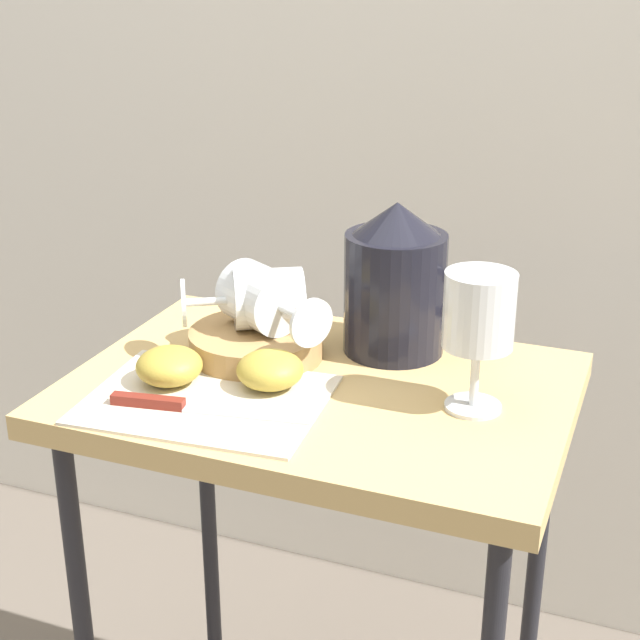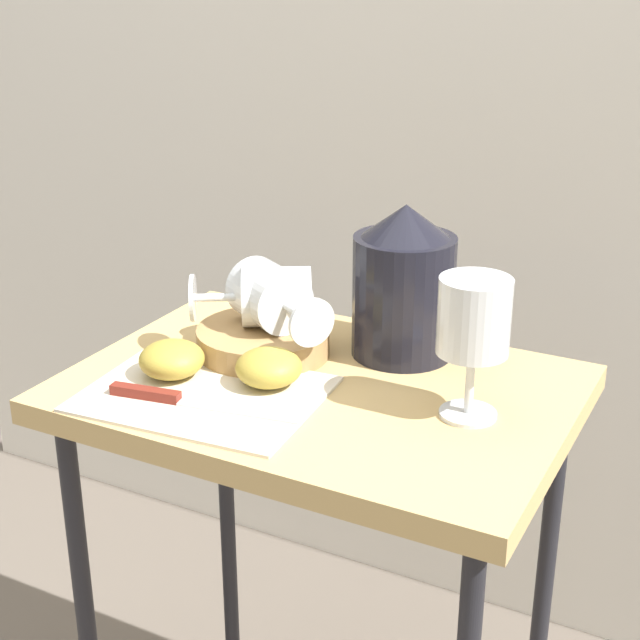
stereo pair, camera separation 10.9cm
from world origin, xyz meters
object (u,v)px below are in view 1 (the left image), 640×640
wine_glass_upright (478,319)px  wine_glass_tipped_near (263,298)px  table (320,439)px  pitcher (396,292)px  apple_half_left (169,366)px  knife (180,406)px  basket_tray (256,344)px  wine_glass_tipped_far (265,299)px  apple_half_right (270,370)px

wine_glass_upright → wine_glass_tipped_near: size_ratio=0.97×
table → pitcher: size_ratio=3.61×
wine_glass_upright → apple_half_left: (-0.35, -0.07, -0.08)m
knife → basket_tray: bearing=85.2°
wine_glass_tipped_far → knife: size_ratio=0.72×
table → apple_half_right: size_ratio=8.96×
basket_tray → apple_half_left: apple_half_left is taller
pitcher → knife: 0.31m
table → wine_glass_tipped_near: 0.19m
basket_tray → wine_glass_tipped_near: wine_glass_tipped_near is taller
basket_tray → wine_glass_tipped_near: (0.00, 0.01, 0.06)m
pitcher → basket_tray: bearing=-151.8°
apple_half_right → knife: apple_half_right is taller
basket_tray → table: bearing=-21.9°
table → basket_tray: bearing=158.1°
basket_tray → wine_glass_tipped_far: (0.01, 0.02, 0.06)m
wine_glass_tipped_near → knife: 0.20m
table → wine_glass_tipped_near: size_ratio=4.23×
wine_glass_tipped_far → apple_half_left: size_ratio=2.10×
table → pitcher: bearing=66.9°
apple_half_right → wine_glass_tipped_near: bearing=118.6°
apple_half_left → wine_glass_tipped_far: bearing=63.6°
apple_half_right → table: bearing=39.9°
table → apple_half_left: apple_half_left is taller
apple_half_left → wine_glass_upright: bearing=11.3°
wine_glass_tipped_near → apple_half_right: 0.12m
table → apple_half_right: bearing=-140.1°
table → knife: knife is taller
table → basket_tray: basket_tray is taller
basket_tray → apple_half_left: bearing=-117.3°
wine_glass_upright → apple_half_left: 0.36m
table → wine_glass_tipped_far: bearing=149.0°
basket_tray → wine_glass_tipped_far: bearing=70.1°
apple_half_left → apple_half_right: size_ratio=1.00×
apple_half_left → knife: bearing=-51.9°
wine_glass_tipped_near → apple_half_right: bearing=-61.4°
wine_glass_tipped_near → knife: bearing=-95.9°
pitcher → wine_glass_upright: size_ratio=1.21×
pitcher → apple_half_right: size_ratio=2.49×
basket_tray → apple_half_right: bearing=-55.4°
table → wine_glass_tipped_far: size_ratio=4.27×
wine_glass_tipped_near → apple_half_left: 0.15m
pitcher → wine_glass_upright: bearing=-44.3°
wine_glass_upright → wine_glass_tipped_far: size_ratio=0.98×
table → apple_half_right: 0.12m
pitcher → table: bearing=-113.1°
wine_glass_tipped_near → apple_half_left: wine_glass_tipped_near is taller
basket_tray → wine_glass_upright: size_ratio=1.05×
table → pitcher: pitcher is taller
wine_glass_upright → wine_glass_tipped_near: (-0.28, 0.06, -0.03)m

